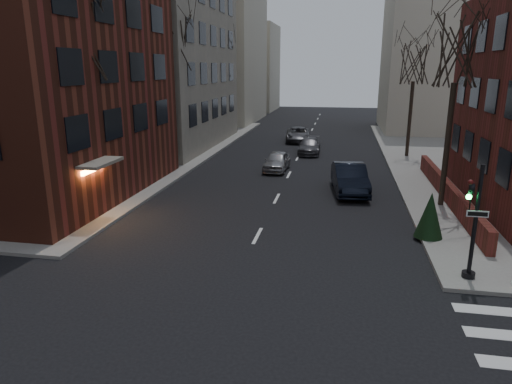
# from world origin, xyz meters

# --- Properties ---
(low_wall_right) EXTENTS (0.35, 16.00, 1.00)m
(low_wall_right) POSITION_xyz_m (9.30, 19.00, 0.65)
(low_wall_right) COLOR maroon
(low_wall_right) RESTS_ON sidewalk_far_right
(building_distant_la) EXTENTS (14.00, 16.00, 18.00)m
(building_distant_la) POSITION_xyz_m (-15.00, 55.00, 9.00)
(building_distant_la) COLOR #B8B09C
(building_distant_la) RESTS_ON ground
(building_distant_ra) EXTENTS (14.00, 14.00, 16.00)m
(building_distant_ra) POSITION_xyz_m (15.00, 50.00, 8.00)
(building_distant_ra) COLOR #B8B09C
(building_distant_ra) RESTS_ON ground
(building_distant_lb) EXTENTS (10.00, 12.00, 14.00)m
(building_distant_lb) POSITION_xyz_m (-13.00, 72.00, 7.00)
(building_distant_lb) COLOR #B8B09C
(building_distant_lb) RESTS_ON ground
(traffic_signal) EXTENTS (0.76, 0.44, 4.00)m
(traffic_signal) POSITION_xyz_m (7.94, 8.99, 1.91)
(traffic_signal) COLOR black
(traffic_signal) RESTS_ON sidewalk_far_right
(tree_left_a) EXTENTS (4.18, 4.18, 10.26)m
(tree_left_a) POSITION_xyz_m (-8.80, 14.00, 8.47)
(tree_left_a) COLOR #2D231C
(tree_left_a) RESTS_ON sidewalk_far_left
(tree_left_b) EXTENTS (4.40, 4.40, 10.80)m
(tree_left_b) POSITION_xyz_m (-8.80, 26.00, 8.91)
(tree_left_b) COLOR #2D231C
(tree_left_b) RESTS_ON sidewalk_far_left
(tree_left_c) EXTENTS (3.96, 3.96, 9.72)m
(tree_left_c) POSITION_xyz_m (-8.80, 40.00, 8.03)
(tree_left_c) COLOR #2D231C
(tree_left_c) RESTS_ON sidewalk_far_left
(tree_right_a) EXTENTS (3.96, 3.96, 9.72)m
(tree_right_a) POSITION_xyz_m (8.80, 18.00, 8.03)
(tree_right_a) COLOR #2D231C
(tree_right_a) RESTS_ON sidewalk_far_right
(tree_right_b) EXTENTS (3.74, 3.74, 9.18)m
(tree_right_b) POSITION_xyz_m (8.80, 32.00, 7.59)
(tree_right_b) COLOR #2D231C
(tree_right_b) RESTS_ON sidewalk_far_right
(streetlamp_near) EXTENTS (0.36, 0.36, 6.28)m
(streetlamp_near) POSITION_xyz_m (-8.20, 22.00, 4.24)
(streetlamp_near) COLOR black
(streetlamp_near) RESTS_ON sidewalk_far_left
(streetlamp_far) EXTENTS (0.36, 0.36, 6.28)m
(streetlamp_far) POSITION_xyz_m (-8.20, 42.00, 4.24)
(streetlamp_far) COLOR black
(streetlamp_far) RESTS_ON sidewalk_far_left
(parked_sedan) EXTENTS (2.37, 5.33, 1.70)m
(parked_sedan) POSITION_xyz_m (4.04, 20.09, 0.85)
(parked_sedan) COLOR black
(parked_sedan) RESTS_ON ground
(car_lane_silver) EXTENTS (1.74, 4.01, 1.35)m
(car_lane_silver) POSITION_xyz_m (-1.02, 25.24, 0.67)
(car_lane_silver) COLOR #939398
(car_lane_silver) RESTS_ON ground
(car_lane_gray) EXTENTS (1.92, 4.53, 1.30)m
(car_lane_gray) POSITION_xyz_m (0.80, 32.28, 0.65)
(car_lane_gray) COLOR #3E3E42
(car_lane_gray) RESTS_ON ground
(car_lane_far) EXTENTS (2.78, 5.26, 1.41)m
(car_lane_far) POSITION_xyz_m (-0.80, 38.71, 0.70)
(car_lane_far) COLOR #46464B
(car_lane_far) RESTS_ON ground
(evergreen_shrub) EXTENTS (1.37, 1.37, 1.97)m
(evergreen_shrub) POSITION_xyz_m (7.30, 12.84, 1.14)
(evergreen_shrub) COLOR #16331E
(evergreen_shrub) RESTS_ON sidewalk_far_right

